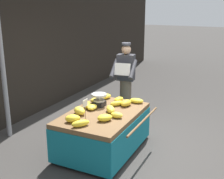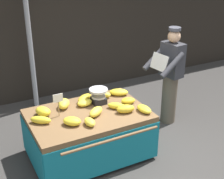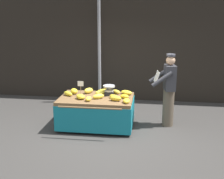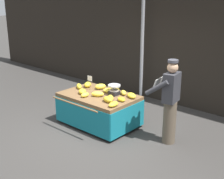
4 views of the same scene
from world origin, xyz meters
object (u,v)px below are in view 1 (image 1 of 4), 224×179
street_pole (2,58)px  banana_bunch_10 (117,103)px  banana_cart (103,123)px  price_sign (85,105)px  banana_bunch_6 (117,115)px  banana_bunch_13 (80,123)px  banana_bunch_0 (105,118)px  banana_bunch_7 (92,107)px  banana_bunch_3 (119,99)px  banana_bunch_11 (136,101)px  banana_bunch_4 (126,103)px  banana_bunch_2 (104,97)px  banana_bunch_5 (110,109)px  vendor_person (126,80)px  banana_bunch_8 (96,100)px  banana_bunch_12 (87,105)px  banana_bunch_9 (73,118)px  banana_bunch_1 (80,111)px  weighing_scale (99,100)px

street_pole → banana_bunch_10: size_ratio=11.46×
banana_cart → price_sign: 0.60m
banana_bunch_6 → banana_bunch_13: size_ratio=0.72×
banana_bunch_0 → banana_bunch_7: bearing=50.0°
banana_bunch_3 → banana_bunch_11: same height
banana_bunch_7 → banana_bunch_13: bearing=-164.0°
banana_bunch_3 → banana_bunch_4: size_ratio=0.81×
banana_bunch_2 → banana_bunch_7: (-0.62, -0.08, -0.00)m
banana_bunch_6 → banana_bunch_13: 0.66m
banana_bunch_5 → banana_bunch_7: banana_bunch_5 is taller
banana_cart → street_pole: bearing=97.8°
banana_bunch_0 → vendor_person: bearing=14.0°
banana_bunch_8 → banana_bunch_5: bearing=-126.4°
banana_bunch_8 → banana_bunch_11: (0.31, -0.70, -0.00)m
banana_bunch_0 → banana_bunch_10: size_ratio=0.91×
banana_bunch_8 → banana_bunch_12: banana_bunch_12 is taller
banana_bunch_5 → banana_bunch_11: banana_bunch_5 is taller
street_pole → banana_bunch_0: size_ratio=12.66×
banana_bunch_2 → banana_bunch_5: 0.74m
street_pole → banana_bunch_7: street_pole is taller
street_pole → banana_bunch_10: bearing=-71.2°
street_pole → banana_bunch_7: size_ratio=13.43×
vendor_person → banana_bunch_3: bearing=-163.8°
banana_bunch_7 → banana_bunch_9: bearing=-179.1°
banana_bunch_4 → banana_bunch_5: banana_bunch_4 is taller
banana_bunch_7 → banana_bunch_10: bearing=-40.3°
banana_bunch_0 → banana_bunch_9: banana_bunch_9 is taller
banana_cart → banana_bunch_2: (0.68, 0.33, 0.24)m
banana_bunch_1 → banana_bunch_11: (0.98, -0.65, -0.02)m
vendor_person → weighing_scale: bearing=-177.0°
banana_cart → banana_bunch_12: (0.11, 0.38, 0.24)m
banana_bunch_7 → banana_bunch_12: 0.14m
weighing_scale → banana_bunch_0: (-0.59, -0.42, -0.06)m
street_pole → banana_bunch_4: size_ratio=11.98×
banana_bunch_0 → banana_bunch_10: 0.76m
banana_bunch_11 → vendor_person: 1.12m
banana_bunch_3 → price_sign: bearing=173.8°
banana_bunch_3 → banana_bunch_10: banana_bunch_10 is taller
banana_bunch_8 → vendor_person: size_ratio=0.14×
price_sign → banana_bunch_4: (0.87, -0.34, -0.19)m
banana_bunch_0 → banana_bunch_2: banana_bunch_0 is taller
banana_bunch_11 → vendor_person: (0.92, 0.63, 0.11)m
banana_bunch_8 → banana_bunch_13: banana_bunch_13 is taller
banana_bunch_1 → banana_bunch_12: 0.36m
banana_bunch_5 → banana_bunch_13: banana_bunch_5 is taller
price_sign → banana_bunch_6: price_sign is taller
street_pole → banana_bunch_3: bearing=-64.7°
weighing_scale → banana_bunch_10: (0.15, -0.29, -0.07)m
banana_bunch_4 → banana_bunch_9: bearing=156.6°
street_pole → price_sign: size_ratio=9.25×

